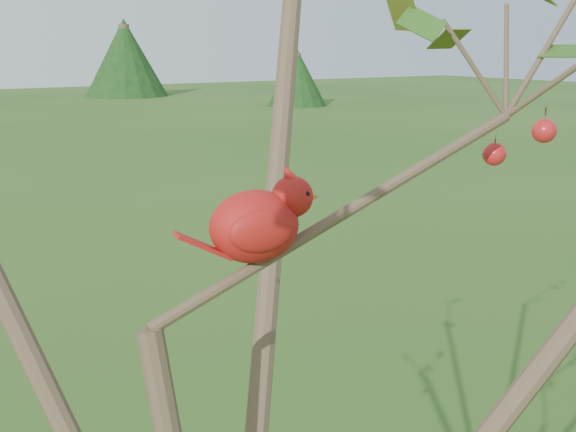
% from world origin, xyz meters
% --- Properties ---
extents(crabapple_tree, '(2.35, 2.05, 2.95)m').
position_xyz_m(crabapple_tree, '(0.03, -0.02, 2.12)').
color(crabapple_tree, '#3E3021').
rests_on(crabapple_tree, ground).
extents(cardinal, '(0.21, 0.12, 0.15)m').
position_xyz_m(cardinal, '(0.11, 0.09, 2.08)').
color(cardinal, red).
rests_on(cardinal, ground).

